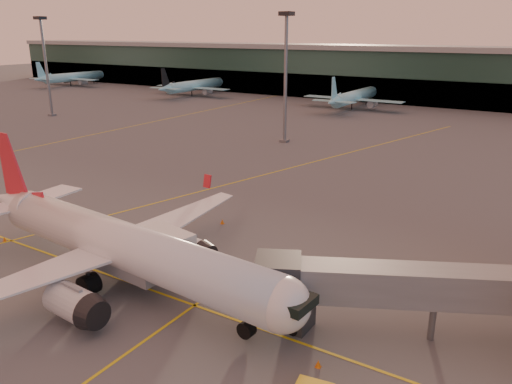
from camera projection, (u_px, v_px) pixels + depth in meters
The scene contains 12 objects.
ground at pixel (108, 316), 40.45m from camera, with size 600.00×600.00×0.00m, color #4C4F54.
taxi_markings at pixel (289, 175), 80.04m from camera, with size 100.12×173.00×0.01m.
terminal at pixel (462, 76), 152.19m from camera, with size 400.00×20.00×17.60m.
mast_west_far at pixel (45, 59), 131.25m from camera, with size 2.40×2.40×25.60m.
mast_west_near at pixel (286, 69), 99.22m from camera, with size 2.40×2.40×25.60m.
distant_aircraft_row at pixel (367, 110), 146.27m from camera, with size 290.00×34.00×13.00m.
main_airplane at pixel (118, 246), 44.11m from camera, with size 39.83×35.92×12.02m.
jet_bridge at pixel (457, 291), 36.04m from camera, with size 25.94×14.67×5.92m.
catering_truck at pixel (169, 249), 46.97m from camera, with size 5.89×3.41×4.31m.
cone_nose at pixel (318, 364), 34.19m from camera, with size 0.43×0.43×0.55m.
cone_tail at pixel (4, 239), 54.72m from camera, with size 0.40×0.40×0.50m.
cone_wing_left at pixel (222, 222), 59.63m from camera, with size 0.47×0.47×0.59m.
Camera 1 is at (28.97, -23.63, 22.01)m, focal length 35.00 mm.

